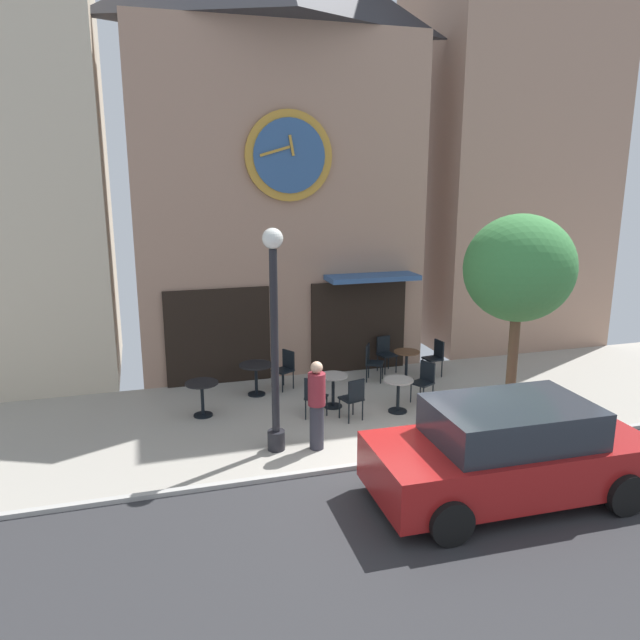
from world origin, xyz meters
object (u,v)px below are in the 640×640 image
object	(u,v)px
cafe_table_center	(333,386)
street_tree	(519,269)
cafe_chair_curbside	(371,360)
pedestrian_maroon	(317,404)
street_lamp	(274,342)
cafe_chair_near_tree	(285,366)
cafe_table_near_curb	(256,373)
cafe_chair_right_end	(435,355)
cafe_chair_corner	(425,379)
parked_car_red	(509,452)
cafe_chair_outer	(353,396)
cafe_chair_by_entrance	(315,395)
cafe_table_center_left	(202,393)
cafe_table_rightmost	(406,361)
cafe_table_leftmost	(398,390)
cafe_chair_near_lamp	(385,351)

from	to	relation	value
cafe_table_center	street_tree	bearing A→B (deg)	-33.03
cafe_chair_curbside	pedestrian_maroon	xyz separation A→B (m)	(-2.32, -3.24, 0.33)
street_lamp	cafe_chair_near_tree	world-z (taller)	street_lamp
cafe_chair_near_tree	pedestrian_maroon	distance (m)	3.34
cafe_chair_curbside	pedestrian_maroon	world-z (taller)	pedestrian_maroon
cafe_table_near_curb	pedestrian_maroon	distance (m)	3.13
cafe_chair_right_end	cafe_chair_corner	size ratio (longest dim) A/B	1.00
parked_car_red	cafe_chair_near_tree	bearing A→B (deg)	110.30
cafe_chair_outer	parked_car_red	world-z (taller)	parked_car_red
cafe_table_near_curb	cafe_chair_near_tree	bearing A→B (deg)	18.60
cafe_table_center	pedestrian_maroon	xyz separation A→B (m)	(-0.91, -1.86, 0.38)
cafe_chair_right_end	pedestrian_maroon	xyz separation A→B (m)	(-3.99, -3.14, 0.33)
cafe_chair_corner	street_tree	bearing A→B (deg)	-59.26
cafe_chair_by_entrance	parked_car_red	bearing A→B (deg)	-62.19
cafe_table_center_left	cafe_chair_curbside	size ratio (longest dim) A/B	0.81
cafe_chair_outer	cafe_table_center	bearing A→B (deg)	101.26
street_tree	cafe_table_center_left	xyz separation A→B (m)	(-5.79, 2.27, -2.66)
cafe_chair_curbside	cafe_chair_near_tree	size ratio (longest dim) A/B	1.00
cafe_table_center_left	cafe_table_center	world-z (taller)	cafe_table_center_left
cafe_chair_right_end	cafe_chair_near_tree	world-z (taller)	same
street_tree	cafe_table_rightmost	size ratio (longest dim) A/B	5.69
cafe_table_center	cafe_table_leftmost	world-z (taller)	cafe_table_center
pedestrian_maroon	cafe_table_rightmost	bearing A→B (deg)	43.68
street_tree	cafe_table_center_left	world-z (taller)	street_tree
cafe_table_near_curb	cafe_chair_corner	size ratio (longest dim) A/B	0.84
cafe_chair_curbside	pedestrian_maroon	size ratio (longest dim) A/B	0.54
cafe_table_near_curb	cafe_table_rightmost	distance (m)	3.68
cafe_table_rightmost	cafe_chair_near_lamp	size ratio (longest dim) A/B	0.82
cafe_table_near_curb	parked_car_red	distance (m)	6.27
cafe_table_center_left	cafe_table_leftmost	world-z (taller)	cafe_table_center_left
street_lamp	cafe_chair_curbside	size ratio (longest dim) A/B	4.48
pedestrian_maroon	parked_car_red	world-z (taller)	pedestrian_maroon
street_lamp	street_tree	xyz separation A→B (m)	(4.67, -0.28, 1.12)
cafe_chair_outer	pedestrian_maroon	size ratio (longest dim) A/B	0.54
cafe_table_center_left	cafe_chair_by_entrance	xyz separation A→B (m)	(2.19, -0.84, 0.02)
street_lamp	cafe_table_near_curb	distance (m)	3.28
cafe_table_rightmost	cafe_chair_near_tree	xyz separation A→B (m)	(-2.94, 0.32, 0.04)
cafe_chair_corner	pedestrian_maroon	bearing A→B (deg)	-151.60
cafe_table_center	cafe_chair_near_tree	distance (m)	1.62
cafe_chair_by_entrance	pedestrian_maroon	world-z (taller)	pedestrian_maroon
cafe_table_rightmost	cafe_chair_curbside	xyz separation A→B (m)	(-0.82, 0.23, 0.04)
cafe_chair_corner	pedestrian_maroon	distance (m)	3.35
cafe_table_rightmost	cafe_chair_right_end	size ratio (longest dim) A/B	0.82
cafe_table_near_curb	cafe_chair_near_lamp	distance (m)	3.56
cafe_chair_outer	parked_car_red	xyz separation A→B (m)	(1.28, -3.51, 0.23)
cafe_table_rightmost	cafe_chair_by_entrance	size ratio (longest dim) A/B	0.82
cafe_table_center_left	parked_car_red	world-z (taller)	parked_car_red
cafe_chair_near_lamp	cafe_chair_near_tree	size ratio (longest dim) A/B	1.00
cafe_table_rightmost	cafe_chair_corner	bearing A→B (deg)	-98.35
cafe_chair_curbside	parked_car_red	world-z (taller)	parked_car_red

